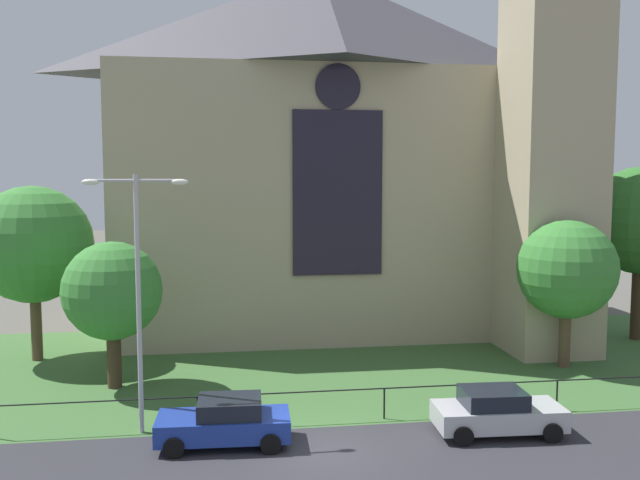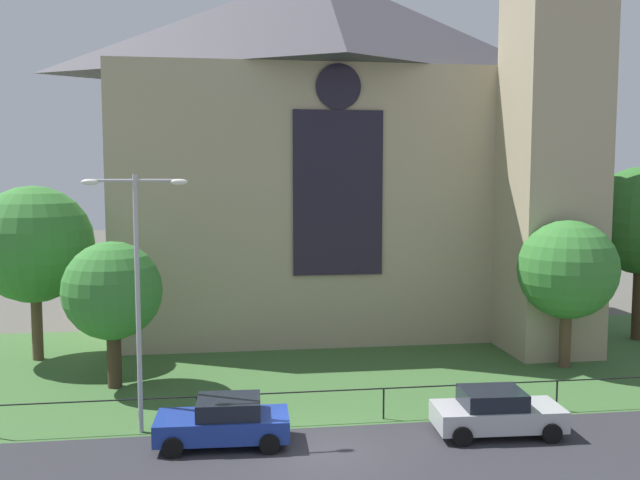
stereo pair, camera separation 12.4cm
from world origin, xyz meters
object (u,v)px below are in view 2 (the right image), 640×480
Objects in this scene: tree_left_near at (112,291)px; church_building at (336,145)px; parked_car_silver at (496,412)px; streetlamp_near at (137,271)px; tree_right_near at (567,270)px; tree_left_far at (34,245)px; parked_car_blue at (224,422)px.

church_building is at bearing 43.79° from tree_left_near.
church_building is 19.87m from parked_car_silver.
streetlamp_near is 12.73m from parked_car_silver.
tree_right_near is at bearing 0.75° from tree_left_near.
church_building is 4.37× the size of tree_left_near.
streetlamp_near is 2.01× the size of parked_car_silver.
parked_car_blue is (8.62, -11.37, -4.65)m from tree_left_far.
parked_car_silver is (2.60, -17.24, -9.53)m from church_building.
tree_left_far is 15.01m from parked_car_blue.
tree_left_far is (-4.21, 4.79, 1.46)m from tree_left_near.
streetlamp_near reaches higher than parked_car_blue.
streetlamp_near is 2.01× the size of parked_car_blue.
tree_left_near is 19.53m from tree_right_near.
parked_car_blue is (-6.33, -16.88, -9.53)m from church_building.
parked_car_blue is (2.76, -1.43, -4.69)m from streetlamp_near.
church_building reaches higher than parked_car_blue.
church_building is 16.17m from tree_left_near.
parked_car_blue is at bearing -110.56° from church_building.
tree_left_near is at bearing -48.63° from tree_left_far.
church_building is 16.67m from tree_left_far.
tree_left_near is at bearing -179.25° from tree_right_near.
tree_left_far is at bearing 131.37° from tree_left_near.
parked_car_silver is (17.56, -11.73, -4.65)m from tree_left_far.
church_building is at bearing 20.23° from tree_left_far.
parked_car_blue is at bearing -179.69° from parked_car_silver.
church_building is 20.39m from parked_car_blue.
parked_car_silver is at bearing -33.74° from tree_left_far.
tree_left_far is at bearing 120.52° from streetlamp_near.
tree_right_near is at bearing -10.81° from tree_left_far.
tree_right_near reaches higher than parked_car_blue.
parked_car_blue is 8.94m from parked_car_silver.
tree_left_near is at bearing -53.89° from parked_car_blue.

